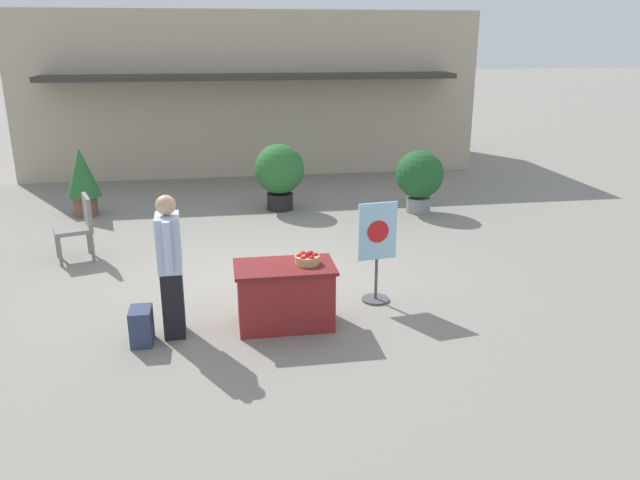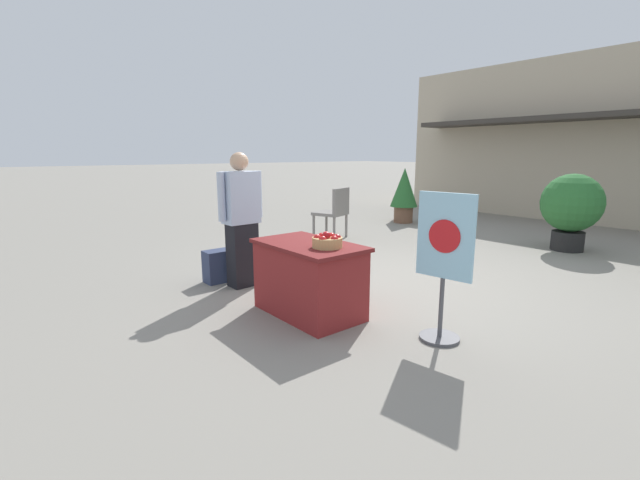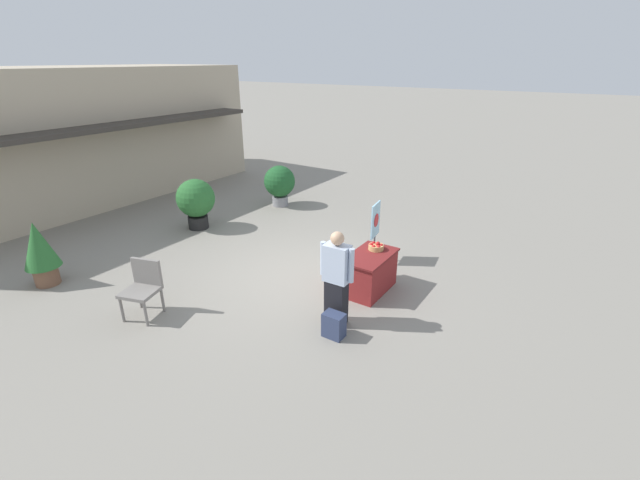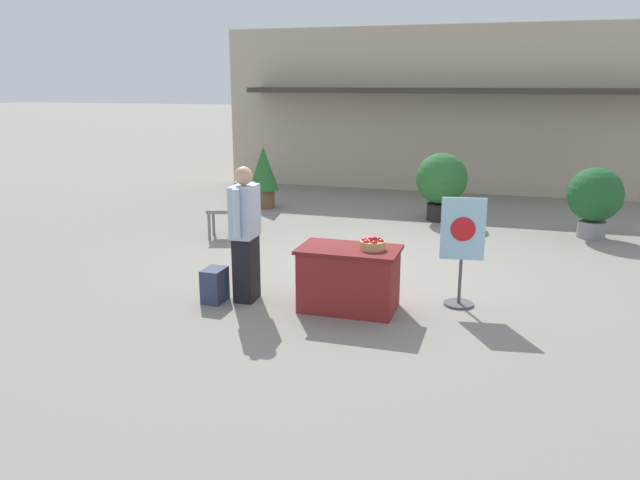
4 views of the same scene
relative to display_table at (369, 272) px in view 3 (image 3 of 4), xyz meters
name	(u,v)px [view 3 (image 3 of 4)]	position (x,y,z in m)	size (l,w,h in m)	color
ground_plane	(298,276)	(-0.31, 1.48, -0.38)	(120.00, 120.00, 0.00)	gray
storefront_building	(62,135)	(0.17, 10.76, 1.59)	(11.23, 5.35, 3.93)	#B7A88E
display_table	(369,272)	(0.00, 0.00, 0.00)	(1.18, 0.70, 0.76)	maroon
apple_basket	(376,246)	(0.27, 0.01, 0.44)	(0.29, 0.29, 0.16)	tan
person_visitor	(337,278)	(-1.30, -0.05, 0.47)	(0.28, 0.61, 1.67)	black
backpack	(334,325)	(-1.65, -0.23, -0.17)	(0.24, 0.34, 0.42)	#2D3856
poster_board	(375,231)	(1.25, 0.53, 0.32)	(0.52, 0.36, 1.33)	#4C4C51
patio_chair	(143,285)	(-2.89, 2.87, 0.19)	(0.69, 0.69, 0.99)	gray
potted_plant_near_left	(196,200)	(0.47, 5.30, 0.39)	(0.99, 0.99, 1.32)	black
potted_plant_far_right	(280,183)	(3.16, 4.67, 0.33)	(0.94, 0.94, 1.23)	gray
potted_plant_near_right	(39,250)	(-3.31, 5.46, 0.36)	(0.65, 0.65, 1.31)	brown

